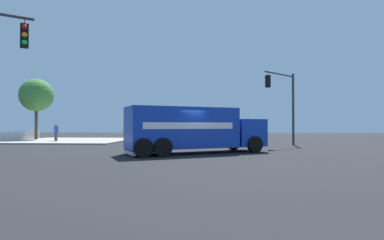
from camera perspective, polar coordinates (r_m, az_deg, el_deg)
The scene contains 8 objects.
ground_plane at distance 17.83m, azimuth -1.49°, elevation -6.37°, with size 100.00×100.00×0.00m, color black.
sidewalk_corner_near at distance 34.27m, azimuth -21.68°, elevation -3.60°, with size 11.57×11.57×0.14m, color #9E998E.
delivery_truck at distance 18.16m, azimuth 0.31°, elevation -1.74°, with size 6.22×8.64×2.71m.
traffic_light_primary at distance 26.06m, azimuth 17.02°, elevation 4.06°, with size 2.88×2.92×6.03m.
pickup_navy at distance 29.93m, azimuth -5.33°, elevation -2.80°, with size 2.55×5.33×1.38m.
pedestrian_near_corner at distance 32.31m, azimuth -24.15°, elevation -1.94°, with size 0.29×0.52×1.66m.
picket_fence_run at distance 36.99m, azimuth -29.43°, elevation -2.49°, with size 6.76×0.05×0.95m.
shade_tree_near at distance 37.71m, azimuth -27.15°, elevation 4.13°, with size 3.57×3.57×6.64m.
Camera 1 is at (17.67, 1.73, 1.67)m, focal length 28.42 mm.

